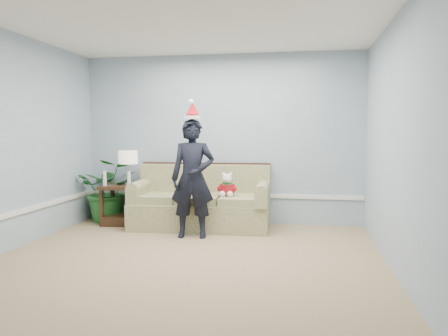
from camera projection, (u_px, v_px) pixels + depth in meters
room_shell at (177, 143)px, 4.57m from camera, size 4.54×5.04×2.74m
wainscot_trim at (120, 206)px, 6.01m from camera, size 4.49×4.99×0.06m
sofa at (201, 205)px, 6.72m from camera, size 2.11×0.98×0.97m
side_table at (123, 209)px, 6.95m from camera, size 0.71×0.62×0.63m
table_lamp at (128, 159)px, 6.94m from camera, size 0.30×0.30×0.54m
candle_pair at (117, 179)px, 6.75m from camera, size 0.46×0.06×0.23m
houseplant at (109, 190)px, 7.16m from camera, size 1.14×1.06×1.03m
man at (193, 178)px, 6.04m from camera, size 0.64×0.46×1.65m
santa_hat at (193, 111)px, 5.97m from camera, size 0.26×0.29×0.28m
teddy_bear at (227, 188)px, 6.49m from camera, size 0.23×0.26×0.36m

